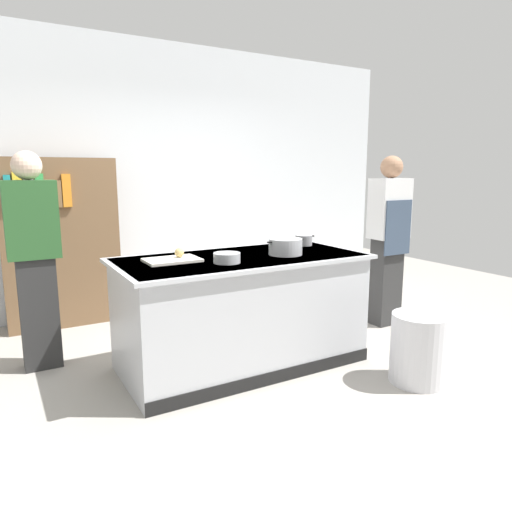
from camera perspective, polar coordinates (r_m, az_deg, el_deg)
name	(u,v)px	position (r m, az deg, el deg)	size (l,w,h in m)	color
ground_plane	(242,363)	(3.93, -1.75, -13.07)	(10.00, 10.00, 0.00)	#9E9991
back_wall	(155,177)	(5.55, -12.28, 9.45)	(6.40, 0.12, 3.00)	silver
counter_island	(242,309)	(3.77, -1.78, -6.57)	(1.98, 0.98, 0.90)	#B7BABF
cutting_board	(172,260)	(3.53, -10.30, -0.49)	(0.40, 0.28, 0.02)	silver
onion	(179,253)	(3.57, -9.43, 0.41)	(0.07, 0.07, 0.07)	tan
stock_pot	(285,247)	(3.75, 3.64, 1.16)	(0.34, 0.27, 0.13)	#B7BABF
sauce_pan	(304,240)	(4.24, 5.91, 1.94)	(0.22, 0.15, 0.09)	#99999E
mixing_bowl	(227,258)	(3.41, -3.61, -0.23)	(0.20, 0.20, 0.07)	#B7BABF
trash_bin	(419,349)	(3.72, 19.41, -10.70)	(0.41, 0.41, 0.53)	silver
person_chef	(388,237)	(4.87, 15.99, 2.28)	(0.38, 0.25, 1.72)	#313131
person_guest	(34,256)	(4.01, -25.64, -0.04)	(0.38, 0.24, 1.72)	#2A2A2A
bookshelf	(61,243)	(5.07, -22.86, 1.49)	(1.10, 0.31, 1.70)	brown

